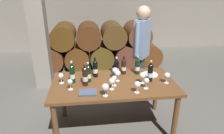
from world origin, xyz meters
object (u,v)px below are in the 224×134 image
object	(u,v)px
wine_bottle_3	(150,72)
sommelier_presenting	(142,46)
wine_glass_9	(105,87)
dining_table	(114,88)
wine_bottle_4	(95,68)
serving_plate	(150,75)
wine_bottle_5	(116,67)
wine_glass_6	(112,82)
wine_bottle_1	(124,66)
wine_glass_5	(114,79)
wine_glass_4	(167,76)
wine_glass_10	(61,76)
wine_glass_0	(143,76)
wine_glass_8	(146,81)
wine_bottle_7	(85,76)
wine_glass_1	(115,71)
wine_bottle_2	(72,74)
tasting_notebook	(88,93)
wine_bottle_6	(137,66)
wine_bottle_0	(88,73)
wine_glass_7	(70,82)
wine_glass_2	(137,85)

from	to	relation	value
wine_bottle_3	sommelier_presenting	bearing A→B (deg)	84.65
wine_glass_9	dining_table	bearing A→B (deg)	67.31
wine_bottle_4	serving_plate	bearing A→B (deg)	-3.01
wine_bottle_5	wine_glass_6	world-z (taller)	wine_bottle_5
wine_bottle_1	wine_glass_5	bearing A→B (deg)	-117.29
wine_glass_4	wine_glass_10	world-z (taller)	wine_glass_4
wine_glass_0	wine_glass_8	world-z (taller)	wine_glass_0
wine_glass_6	serving_plate	bearing A→B (deg)	31.11
wine_bottle_7	wine_glass_5	bearing A→B (deg)	-8.68
wine_bottle_4	wine_glass_1	xyz separation A→B (m)	(0.28, -0.08, -0.02)
wine_bottle_1	wine_bottle_2	size ratio (longest dim) A/B	0.89
wine_bottle_2	serving_plate	world-z (taller)	wine_bottle_2
wine_glass_6	tasting_notebook	world-z (taller)	wine_glass_6
wine_bottle_4	wine_glass_4	xyz separation A→B (m)	(0.96, -0.33, -0.02)
wine_glass_6	wine_glass_8	world-z (taller)	wine_glass_6
dining_table	wine_glass_5	bearing A→B (deg)	-93.16
wine_bottle_3	wine_bottle_2	bearing A→B (deg)	175.89
wine_glass_1	wine_bottle_6	bearing A→B (deg)	16.52
wine_bottle_0	wine_bottle_3	xyz separation A→B (m)	(0.85, -0.08, 0.01)
dining_table	wine_glass_8	size ratio (longest dim) A/B	11.42
wine_glass_5	tasting_notebook	xyz separation A→B (m)	(-0.35, -0.17, -0.09)
dining_table	wine_glass_1	size ratio (longest dim) A/B	10.68
dining_table	wine_glass_5	xyz separation A→B (m)	(-0.01, -0.09, 0.19)
wine_glass_0	tasting_notebook	distance (m)	0.77
wine_glass_6	wine_glass_7	xyz separation A→B (m)	(-0.53, 0.06, -0.01)
wine_bottle_3	serving_plate	distance (m)	0.24
wine_bottle_1	wine_glass_5	xyz separation A→B (m)	(-0.19, -0.37, -0.02)
wine_glass_1	wine_glass_5	distance (m)	0.24
wine_bottle_7	serving_plate	size ratio (longest dim) A/B	1.32
wine_bottle_0	wine_bottle_7	world-z (taller)	wine_bottle_7
wine_glass_5	wine_glass_2	bearing A→B (deg)	-40.94
wine_glass_4	wine_glass_9	xyz separation A→B (m)	(-0.86, -0.24, 0.01)
tasting_notebook	sommelier_presenting	bearing A→B (deg)	50.01
wine_bottle_5	serving_plate	distance (m)	0.52
wine_glass_8	wine_bottle_7	bearing A→B (deg)	166.55
wine_bottle_5	wine_bottle_0	bearing A→B (deg)	-157.84
dining_table	sommelier_presenting	xyz separation A→B (m)	(0.58, 0.75, 0.37)
wine_bottle_0	wine_glass_1	xyz separation A→B (m)	(0.38, 0.08, -0.01)
wine_bottle_3	wine_bottle_7	size ratio (longest dim) A/B	0.96
tasting_notebook	serving_plate	distance (m)	1.03
wine_bottle_6	wine_glass_8	distance (m)	0.47
wine_glass_0	wine_glass_9	xyz separation A→B (m)	(-0.53, -0.28, 0.00)
wine_glass_2	tasting_notebook	bearing A→B (deg)	175.41
wine_bottle_5	wine_glass_5	xyz separation A→B (m)	(-0.08, -0.33, -0.02)
wine_bottle_3	wine_glass_6	distance (m)	0.59
wine_bottle_2	wine_glass_6	size ratio (longest dim) A/B	2.02
wine_bottle_0	tasting_notebook	world-z (taller)	wine_bottle_0
wine_bottle_2	wine_bottle_4	bearing A→B (deg)	26.92
wine_bottle_3	wine_glass_4	bearing A→B (deg)	-23.96
wine_glass_8	sommelier_presenting	bearing A→B (deg)	79.27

